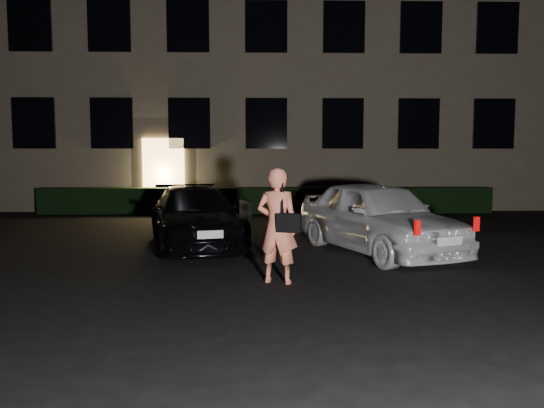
{
  "coord_description": "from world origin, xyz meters",
  "views": [
    {
      "loc": [
        -0.28,
        -7.17,
        1.91
      ],
      "look_at": [
        -0.04,
        2.0,
        1.07
      ],
      "focal_mm": 35.0,
      "sensor_mm": 36.0,
      "label": 1
    }
  ],
  "objects": [
    {
      "name": "ground",
      "position": [
        0.0,
        0.0,
        0.0
      ],
      "size": [
        80.0,
        80.0,
        0.0
      ],
      "primitive_type": "plane",
      "color": "black",
      "rests_on": "ground"
    },
    {
      "name": "building",
      "position": [
        -0.0,
        14.99,
        6.0
      ],
      "size": [
        20.0,
        8.11,
        12.0
      ],
      "color": "brown",
      "rests_on": "ground"
    },
    {
      "name": "hedge",
      "position": [
        0.0,
        10.5,
        0.42
      ],
      "size": [
        15.0,
        0.7,
        0.85
      ],
      "primitive_type": "cube",
      "color": "black",
      "rests_on": "ground"
    },
    {
      "name": "sedan",
      "position": [
        -1.63,
        4.14,
        0.62
      ],
      "size": [
        2.7,
        4.59,
        1.25
      ],
      "rotation": [
        0.0,
        0.0,
        0.24
      ],
      "color": "black",
      "rests_on": "ground"
    },
    {
      "name": "hatch",
      "position": [
        2.06,
        3.1,
        0.72
      ],
      "size": [
        3.09,
        4.54,
        1.44
      ],
      "rotation": [
        0.0,
        0.0,
        0.37
      ],
      "color": "white",
      "rests_on": "ground"
    },
    {
      "name": "man",
      "position": [
        0.01,
        0.68,
        0.87
      ],
      "size": [
        0.73,
        0.6,
        1.74
      ],
      "rotation": [
        0.0,
        0.0,
        2.83
      ],
      "color": "#FF8162",
      "rests_on": "ground"
    }
  ]
}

